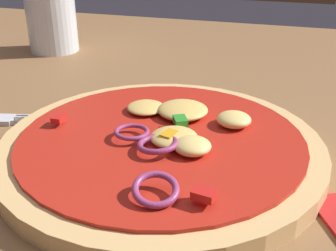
# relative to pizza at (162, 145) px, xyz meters

# --- Properties ---
(dining_table) EXTENTS (1.28, 1.07, 0.04)m
(dining_table) POSITION_rel_pizza_xyz_m (0.05, 0.02, -0.03)
(dining_table) COLOR brown
(dining_table) RESTS_ON ground
(pizza) EXTENTS (0.27, 0.27, 0.03)m
(pizza) POSITION_rel_pizza_xyz_m (0.00, 0.00, 0.00)
(pizza) COLOR tan
(pizza) RESTS_ON dining_table
(beer_glass) EXTENTS (0.07, 0.07, 0.14)m
(beer_glass) POSITION_rel_pizza_xyz_m (-0.26, 0.27, 0.05)
(beer_glass) COLOR silver
(beer_glass) RESTS_ON dining_table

